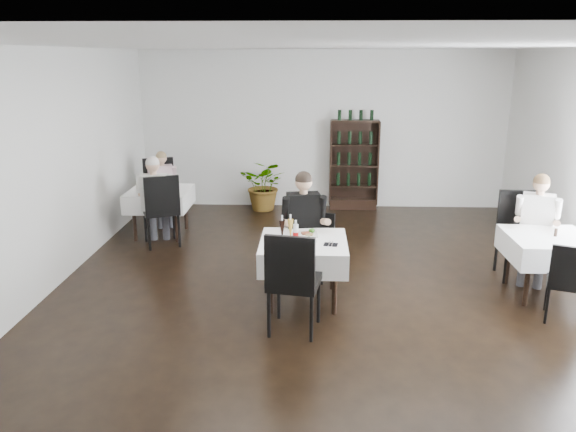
{
  "coord_description": "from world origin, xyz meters",
  "views": [
    {
      "loc": [
        -0.22,
        -6.33,
        2.9
      ],
      "look_at": [
        -0.49,
        0.2,
        1.01
      ],
      "focal_mm": 35.0,
      "sensor_mm": 36.0,
      "label": 1
    }
  ],
  "objects_px": {
    "wine_shelf": "(354,166)",
    "diner_main": "(304,221)",
    "main_table": "(303,252)",
    "potted_tree": "(265,185)"
  },
  "relations": [
    {
      "from": "potted_tree",
      "to": "diner_main",
      "type": "distance_m",
      "value": 3.74
    },
    {
      "from": "main_table",
      "to": "potted_tree",
      "type": "height_order",
      "value": "potted_tree"
    },
    {
      "from": "main_table",
      "to": "potted_tree",
      "type": "distance_m",
      "value": 4.22
    },
    {
      "from": "wine_shelf",
      "to": "main_table",
      "type": "distance_m",
      "value": 4.41
    },
    {
      "from": "wine_shelf",
      "to": "potted_tree",
      "type": "xyz_separation_m",
      "value": [
        -1.7,
        -0.17,
        -0.36
      ]
    },
    {
      "from": "diner_main",
      "to": "wine_shelf",
      "type": "bearing_deg",
      "value": 76.71
    },
    {
      "from": "potted_tree",
      "to": "wine_shelf",
      "type": "bearing_deg",
      "value": 5.86
    },
    {
      "from": "potted_tree",
      "to": "diner_main",
      "type": "xyz_separation_m",
      "value": [
        0.8,
        -3.63,
        0.38
      ]
    },
    {
      "from": "wine_shelf",
      "to": "diner_main",
      "type": "xyz_separation_m",
      "value": [
        -0.9,
        -3.81,
        0.02
      ]
    },
    {
      "from": "main_table",
      "to": "diner_main",
      "type": "bearing_deg",
      "value": 89.93
    }
  ]
}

